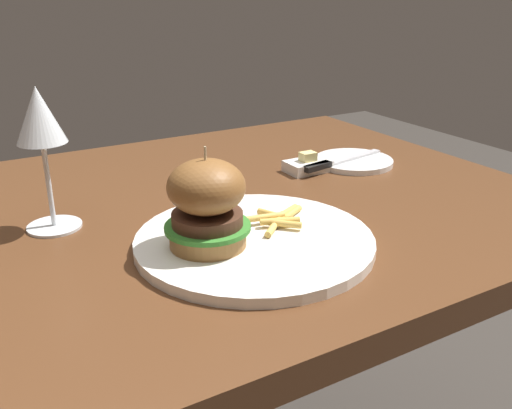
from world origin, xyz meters
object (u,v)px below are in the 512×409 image
object	(u,v)px
burger_sandwich	(207,204)
bread_plate	(354,161)
main_plate	(254,241)
table_knife	(336,162)
wine_glass	(40,124)
butter_dish	(308,165)

from	to	relation	value
burger_sandwich	bread_plate	distance (m)	0.46
main_plate	bread_plate	world-z (taller)	main_plate
burger_sandwich	table_knife	size ratio (longest dim) A/B	0.65
wine_glass	butter_dish	size ratio (longest dim) A/B	2.51
burger_sandwich	table_knife	world-z (taller)	burger_sandwich
bread_plate	butter_dish	world-z (taller)	butter_dish
wine_glass	bread_plate	bearing A→B (deg)	2.03
table_knife	wine_glass	bearing A→B (deg)	-178.72
main_plate	bread_plate	xyz separation A→B (m)	(0.34, 0.21, -0.00)
main_plate	bread_plate	distance (m)	0.40
wine_glass	burger_sandwich	bearing A→B (deg)	-51.52
burger_sandwich	wine_glass	bearing A→B (deg)	128.48
burger_sandwich	wine_glass	world-z (taller)	wine_glass
wine_glass	table_knife	bearing A→B (deg)	1.28
main_plate	butter_dish	xyz separation A→B (m)	(0.24, 0.22, 0.00)
burger_sandwich	wine_glass	distance (m)	0.25
burger_sandwich	wine_glass	xyz separation A→B (m)	(-0.15, 0.19, 0.08)
butter_dish	table_knife	bearing A→B (deg)	-15.71
main_plate	butter_dish	bearing A→B (deg)	42.50
table_knife	butter_dish	world-z (taller)	butter_dish
main_plate	wine_glass	world-z (taller)	wine_glass
bread_plate	butter_dish	xyz separation A→B (m)	(-0.10, 0.01, 0.01)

